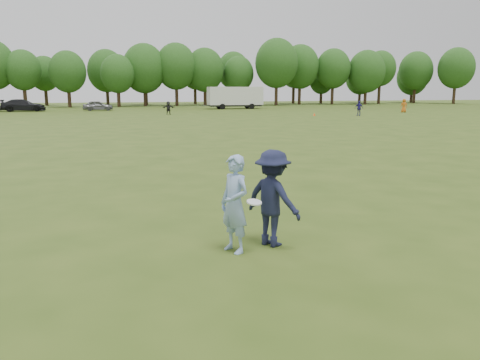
# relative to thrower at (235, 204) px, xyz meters

# --- Properties ---
(ground) EXTENTS (200.00, 200.00, 0.00)m
(ground) POSITION_rel_thrower_xyz_m (0.33, 0.01, -0.89)
(ground) COLOR #324914
(ground) RESTS_ON ground
(thrower) EXTENTS (0.66, 0.77, 1.77)m
(thrower) POSITION_rel_thrower_xyz_m (0.00, 0.00, 0.00)
(thrower) COLOR #8AA8D5
(thrower) RESTS_ON ground
(defender) EXTENTS (1.21, 1.35, 1.82)m
(defender) POSITION_rel_thrower_xyz_m (0.78, 0.18, 0.02)
(defender) COLOR #191D37
(defender) RESTS_ON ground
(player_far_b) EXTENTS (0.92, 0.97, 1.61)m
(player_far_b) POSITION_rel_thrower_xyz_m (24.07, 39.14, -0.08)
(player_far_b) COLOR navy
(player_far_b) RESTS_ON ground
(player_far_c) EXTENTS (0.96, 0.78, 1.70)m
(player_far_c) POSITION_rel_thrower_xyz_m (33.08, 44.14, -0.03)
(player_far_c) COLOR #C76117
(player_far_c) RESTS_ON ground
(player_far_d) EXTENTS (1.43, 0.53, 1.51)m
(player_far_d) POSITION_rel_thrower_xyz_m (3.98, 46.72, -0.13)
(player_far_d) COLOR black
(player_far_d) RESTS_ON ground
(car_d) EXTENTS (5.53, 2.42, 1.58)m
(car_d) POSITION_rel_thrower_xyz_m (-13.54, 59.09, -0.10)
(car_d) COLOR black
(car_d) RESTS_ON ground
(car_e) EXTENTS (4.09, 1.90, 1.36)m
(car_e) POSITION_rel_thrower_xyz_m (-4.20, 58.95, -0.21)
(car_e) COLOR slate
(car_e) RESTS_ON ground
(field_cone) EXTENTS (0.28, 0.28, 0.30)m
(field_cone) POSITION_rel_thrower_xyz_m (19.26, 40.23, -0.74)
(field_cone) COLOR #FF4B0D
(field_cone) RESTS_ON ground
(disc_in_play) EXTENTS (0.29, 0.28, 0.09)m
(disc_in_play) POSITION_rel_thrower_xyz_m (0.30, -0.21, 0.06)
(disc_in_play) COLOR white
(disc_in_play) RESTS_ON ground
(cargo_trailer) EXTENTS (9.00, 2.75, 3.20)m
(cargo_trailer) POSITION_rel_thrower_xyz_m (15.26, 59.98, 0.89)
(cargo_trailer) COLOR white
(cargo_trailer) RESTS_ON ground
(treeline) EXTENTS (130.35, 18.39, 11.74)m
(treeline) POSITION_rel_thrower_xyz_m (3.14, 76.91, 5.37)
(treeline) COLOR #332114
(treeline) RESTS_ON ground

